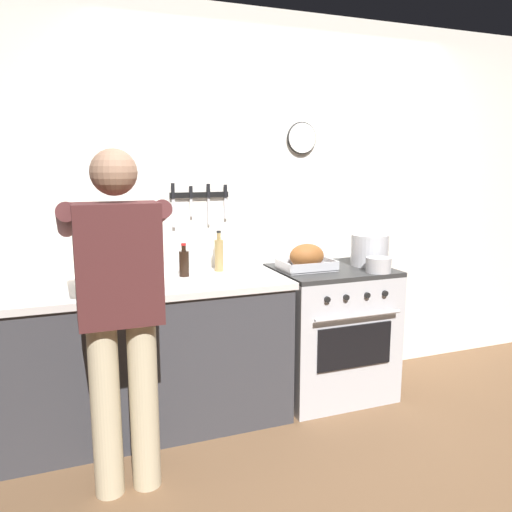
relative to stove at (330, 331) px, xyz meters
The scene contains 13 objects.
ground_plane 1.11m from the stove, 102.55° to the right, with size 8.00×8.00×0.00m, color brown.
wall_back 0.95m from the stove, 121.32° to the left, with size 6.00×0.13×2.60m.
counter_block 1.43m from the stove, behind, with size 2.03×0.65×0.90m.
stove is the anchor object (origin of this frame).
person_cook 1.65m from the stove, 158.52° to the right, with size 0.51×0.63×1.66m.
roasting_pan 0.56m from the stove, behind, with size 0.35×0.26×0.17m.
stock_pot 0.63m from the stove, ahead, with size 0.26×0.26×0.22m.
saucepan 0.59m from the stove, 47.01° to the right, with size 0.16×0.16×0.10m.
cutting_board 1.50m from the stove, behind, with size 0.36×0.24×0.02m, color tan.
bottle_cooking_oil 1.58m from the stove, behind, with size 0.07×0.07×0.29m.
bottle_soy_sauce 1.14m from the stove, behind, with size 0.06×0.06×0.21m.
bottle_vinegar 0.95m from the stove, 166.32° to the left, with size 0.06×0.06×0.27m.
bottle_wine_red 1.34m from the stove, behind, with size 0.07×0.07×0.31m.
Camera 1 is at (-1.46, -1.96, 1.58)m, focal length 35.46 mm.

